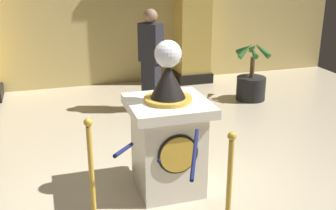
{
  "coord_description": "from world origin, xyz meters",
  "views": [
    {
      "loc": [
        -0.85,
        -3.69,
        2.39
      ],
      "look_at": [
        0.33,
        0.18,
        0.97
      ],
      "focal_mm": 44.57,
      "sensor_mm": 36.0,
      "label": 1
    }
  ],
  "objects": [
    {
      "name": "velvet_rope",
      "position": [
        0.04,
        -0.48,
        0.79
      ],
      "size": [
        0.87,
        0.86,
        0.22
      ],
      "color": "#141947"
    },
    {
      "name": "bystander_guest",
      "position": [
        0.81,
        2.72,
        0.89
      ],
      "size": [
        0.39,
        0.42,
        1.67
      ],
      "color": "#26262D",
      "rests_on": "ground_plane"
    },
    {
      "name": "pedestal_clock",
      "position": [
        0.33,
        0.18,
        0.64
      ],
      "size": [
        0.83,
        0.83,
        1.65
      ],
      "color": "silver",
      "rests_on": "ground_plane"
    },
    {
      "name": "potted_palm_right",
      "position": [
        2.66,
        2.73,
        0.32
      ],
      "size": [
        0.66,
        0.63,
        1.05
      ],
      "color": "black",
      "rests_on": "ground_plane"
    },
    {
      "name": "ground_plane",
      "position": [
        0.0,
        0.0,
        0.0
      ],
      "size": [
        10.68,
        10.68,
        0.0
      ],
      "primitive_type": "plane",
      "color": "beige"
    },
    {
      "name": "stanchion_near",
      "position": [
        -0.53,
        -0.22,
        0.38
      ],
      "size": [
        0.24,
        0.24,
        1.08
      ],
      "color": "gold",
      "rests_on": "ground_plane"
    },
    {
      "name": "stanchion_far",
      "position": [
        0.62,
        -0.74,
        0.35
      ],
      "size": [
        0.24,
        0.24,
        1.01
      ],
      "color": "gold",
      "rests_on": "ground_plane"
    }
  ]
}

